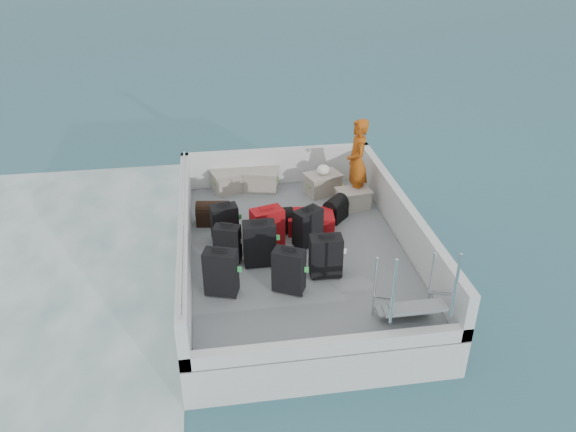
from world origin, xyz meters
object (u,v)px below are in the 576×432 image
suitcase_3 (289,271)px  suitcase_7 (308,227)px  passenger (357,162)px  suitcase_6 (326,257)px  crate_3 (353,199)px  suitcase_0 (221,273)px  suitcase_2 (225,223)px  suitcase_1 (228,244)px  crate_1 (261,181)px  suitcase_8 (310,222)px  suitcase_4 (259,244)px  suitcase_5 (267,229)px  crate_2 (323,184)px  crate_0 (230,182)px

suitcase_3 → suitcase_7: bearing=94.7°
suitcase_3 → passenger: passenger is taller
suitcase_6 → crate_3: bearing=67.9°
suitcase_0 → suitcase_2: size_ratio=1.13×
suitcase_7 → suitcase_1: bearing=160.7°
suitcase_6 → crate_1: suitcase_6 is taller
suitcase_8 → crate_3: 1.11m
crate_1 → suitcase_7: bearing=-76.1°
suitcase_4 → suitcase_8: bearing=43.5°
suitcase_1 → suitcase_2: 0.63m
suitcase_2 → suitcase_5: bearing=-35.6°
suitcase_6 → suitcase_8: size_ratio=0.84×
crate_3 → suitcase_3: bearing=-123.6°
suitcase_3 → suitcase_5: suitcase_5 is taller
crate_2 → suitcase_2: bearing=-143.4°
suitcase_6 → crate_0: (-1.21, 3.01, -0.14)m
suitcase_2 → suitcase_1: bearing=-97.6°
suitcase_3 → crate_0: bearing=127.8°
suitcase_0 → crate_1: bearing=91.5°
suitcase_0 → suitcase_1: 0.83m
suitcase_2 → suitcase_4: size_ratio=0.87×
suitcase_6 → crate_2: suitcase_6 is taller
suitcase_7 → crate_1: size_ratio=1.02×
crate_0 → suitcase_5: bearing=-77.5°
suitcase_7 → crate_3: (1.03, 1.11, -0.15)m
crate_3 → suitcase_2: bearing=-161.9°
suitcase_6 → crate_2: (0.51, 2.64, -0.14)m
suitcase_0 → suitcase_8: bearing=62.3°
suitcase_1 → crate_0: 2.42m
suitcase_6 → suitcase_4: bearing=157.2°
crate_1 → crate_2: (1.13, -0.33, -0.00)m
suitcase_4 → suitcase_5: (0.17, 0.45, -0.01)m
crate_3 → suitcase_7: bearing=-133.0°
suitcase_5 → crate_1: 2.08m
crate_3 → passenger: (0.09, 0.21, 0.63)m
suitcase_4 → crate_1: 2.55m
suitcase_1 → crate_3: (2.31, 1.39, -0.13)m
suitcase_8 → crate_2: size_ratio=1.27×
suitcase_5 → suitcase_8: size_ratio=0.88×
suitcase_8 → suitcase_1: bearing=124.2°
suitcase_7 → crate_0: size_ratio=1.02×
suitcase_3 → suitcase_4: bearing=141.1°
suitcase_1 → suitcase_5: suitcase_5 is taller
suitcase_0 → suitcase_2: bearing=102.4°
crate_0 → passenger: size_ratio=0.39×
suitcase_2 → suitcase_8: suitcase_2 is taller
suitcase_3 → crate_1: 3.27m
suitcase_4 → crate_2: suitcase_4 is taller
suitcase_8 → suitcase_5: bearing=126.2°
suitcase_4 → suitcase_6: size_ratio=1.09×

